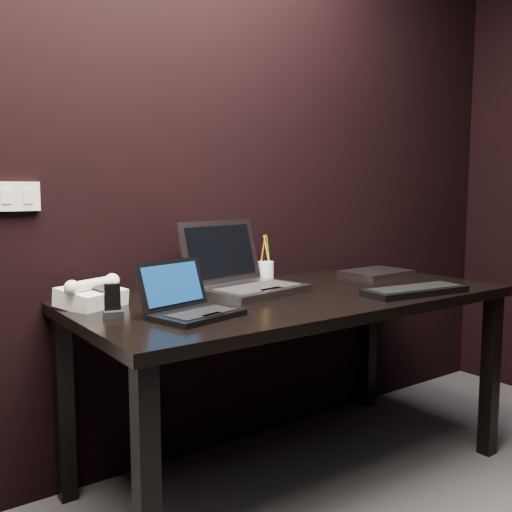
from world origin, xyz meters
TOP-DOWN VIEW (x-y plane):
  - wall_back at (0.00, 1.80)m, footprint 4.00×0.00m
  - wall_switch at (-0.62, 1.79)m, footprint 0.15×0.02m
  - desk at (0.30, 1.40)m, footprint 1.70×0.80m
  - netbook at (-0.23, 1.29)m, footprint 0.32×0.30m
  - silver_laptop at (0.16, 1.55)m, footprint 0.46×0.43m
  - ext_keyboard at (0.68, 1.12)m, footprint 0.45×0.20m
  - closed_laptop at (0.93, 1.56)m, footprint 0.31×0.23m
  - desk_phone at (-0.43, 1.62)m, footprint 0.24×0.24m
  - mobile_phone at (-0.43, 1.43)m, footprint 0.07×0.06m
  - pen_cup at (0.39, 1.71)m, footprint 0.08×0.08m

SIDE VIEW (x-z plane):
  - desk at x=0.30m, z-range 0.29..1.03m
  - closed_laptop at x=0.93m, z-range 0.74..0.76m
  - ext_keyboard at x=0.68m, z-range 0.74..0.77m
  - netbook at x=-0.23m, z-range 0.69..0.86m
  - mobile_phone at x=-0.43m, z-range 0.73..0.83m
  - desk_phone at x=-0.43m, z-range 0.72..0.84m
  - pen_cup at x=0.39m, z-range 0.69..0.89m
  - silver_laptop at x=0.16m, z-range 0.65..0.93m
  - wall_switch at x=-0.62m, z-range 1.07..1.17m
  - wall_back at x=0.00m, z-range -0.70..3.30m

